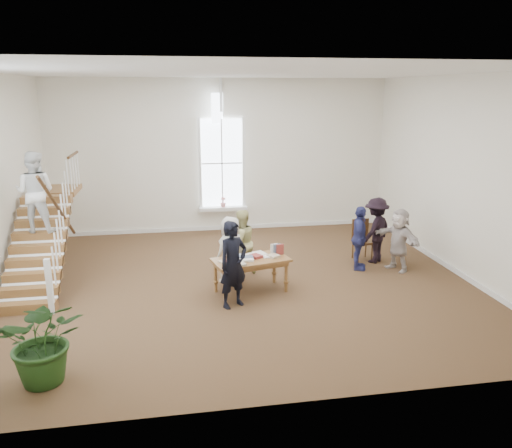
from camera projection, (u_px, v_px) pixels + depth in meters
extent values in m
plane|color=#46301B|center=(244.00, 283.00, 11.11)|extent=(10.00, 10.00, 0.00)
plane|color=silver|center=(222.00, 156.00, 14.81)|extent=(10.00, 0.00, 10.00)
plane|color=silver|center=(295.00, 246.00, 6.24)|extent=(10.00, 0.00, 10.00)
plane|color=silver|center=(461.00, 176.00, 11.34)|extent=(0.00, 9.00, 9.00)
plane|color=white|center=(243.00, 72.00, 9.95)|extent=(10.00, 10.00, 0.00)
cube|color=white|center=(223.00, 208.00, 15.04)|extent=(1.45, 0.28, 0.10)
plane|color=white|center=(222.00, 163.00, 14.81)|extent=(2.60, 0.00, 2.60)
plane|color=white|center=(221.00, 108.00, 14.39)|extent=(0.60, 0.60, 0.85)
cube|color=white|center=(223.00, 228.00, 15.35)|extent=(10.00, 0.04, 0.12)
imported|color=pink|center=(223.00, 202.00, 14.96)|extent=(0.17, 0.17, 0.30)
cube|color=brown|center=(27.00, 307.00, 9.62)|extent=(1.10, 0.30, 0.20)
cube|color=brown|center=(30.00, 291.00, 9.85)|extent=(1.10, 0.30, 0.20)
cube|color=brown|center=(33.00, 276.00, 10.08)|extent=(1.10, 0.30, 0.20)
cube|color=brown|center=(35.00, 262.00, 10.32)|extent=(1.10, 0.30, 0.20)
cube|color=brown|center=(38.00, 249.00, 10.55)|extent=(1.10, 0.30, 0.20)
cube|color=brown|center=(40.00, 236.00, 10.79)|extent=(1.10, 0.30, 0.20)
cube|color=brown|center=(43.00, 223.00, 11.02)|extent=(1.10, 0.30, 0.20)
cube|color=brown|center=(45.00, 211.00, 11.25)|extent=(1.10, 0.30, 0.20)
cube|color=brown|center=(47.00, 200.00, 11.49)|extent=(1.10, 0.30, 0.20)
cube|color=brown|center=(55.00, 191.00, 12.34)|extent=(1.10, 1.20, 0.12)
cube|color=white|center=(49.00, 286.00, 9.44)|extent=(0.10, 0.10, 1.10)
cylinder|color=#351D0E|center=(59.00, 209.00, 10.41)|extent=(0.07, 2.74, 1.86)
imported|color=silver|center=(35.00, 192.00, 10.54)|extent=(0.94, 0.79, 1.72)
cube|color=brown|center=(251.00, 260.00, 10.42)|extent=(1.71, 1.13, 0.05)
cube|color=brown|center=(251.00, 263.00, 10.44)|extent=(1.57, 0.99, 0.10)
cylinder|color=brown|center=(225.00, 286.00, 10.00)|extent=(0.07, 0.07, 0.69)
cylinder|color=brown|center=(286.00, 277.00, 10.52)|extent=(0.07, 0.07, 0.69)
cylinder|color=brown|center=(216.00, 277.00, 10.52)|extent=(0.07, 0.07, 0.69)
cylinder|color=brown|center=(274.00, 268.00, 11.04)|extent=(0.07, 0.07, 0.69)
cube|color=silver|center=(235.00, 261.00, 10.26)|extent=(0.21, 0.20, 0.02)
cube|color=beige|center=(242.00, 261.00, 10.24)|extent=(0.22, 0.23, 0.04)
cube|color=tan|center=(226.00, 262.00, 10.19)|extent=(0.33, 0.34, 0.03)
cube|color=silver|center=(260.00, 254.00, 10.70)|extent=(0.31, 0.35, 0.04)
cube|color=#4C5972|center=(248.00, 258.00, 10.40)|extent=(0.21, 0.19, 0.06)
cube|color=maroon|center=(227.00, 262.00, 10.19)|extent=(0.18, 0.21, 0.03)
cube|color=white|center=(266.00, 256.00, 10.53)|extent=(0.18, 0.23, 0.02)
cube|color=#BFB299|center=(231.00, 261.00, 10.23)|extent=(0.24, 0.25, 0.03)
cube|color=silver|center=(230.00, 265.00, 10.01)|extent=(0.32, 0.33, 0.03)
cube|color=beige|center=(235.00, 262.00, 10.19)|extent=(0.27, 0.29, 0.04)
cube|color=tan|center=(273.00, 256.00, 10.52)|extent=(0.29, 0.30, 0.05)
cube|color=silver|center=(245.00, 256.00, 10.55)|extent=(0.25, 0.27, 0.05)
cube|color=#4C5972|center=(241.00, 256.00, 10.52)|extent=(0.24, 0.26, 0.04)
cube|color=maroon|center=(256.00, 256.00, 10.50)|extent=(0.29, 0.30, 0.05)
cube|color=white|center=(248.00, 260.00, 10.28)|extent=(0.23, 0.19, 0.05)
cube|color=#BFB299|center=(240.00, 263.00, 10.08)|extent=(0.26, 0.34, 0.04)
cube|color=silver|center=(253.00, 255.00, 10.63)|extent=(0.31, 0.31, 0.04)
imported|color=black|center=(233.00, 264.00, 9.69)|extent=(0.76, 0.68, 1.74)
imported|color=beige|center=(231.00, 250.00, 10.93)|extent=(0.88, 0.79, 1.51)
imported|color=#CAC47E|center=(241.00, 242.00, 11.45)|extent=(0.92, 0.84, 1.53)
imported|color=navy|center=(359.00, 238.00, 11.76)|extent=(0.66, 0.98, 1.54)
imported|color=black|center=(376.00, 230.00, 12.27)|extent=(1.20, 1.12, 1.63)
imported|color=beige|center=(399.00, 240.00, 11.72)|extent=(0.95, 1.45, 1.50)
imported|color=#1A3711|center=(44.00, 340.00, 7.17)|extent=(1.26, 1.10, 1.34)
cube|color=#351D0E|center=(363.00, 242.00, 12.48)|extent=(0.46, 0.46, 0.05)
cube|color=#351D0E|center=(360.00, 229.00, 12.60)|extent=(0.44, 0.06, 0.53)
cylinder|color=#351D0E|center=(358.00, 254.00, 12.34)|extent=(0.04, 0.04, 0.46)
cylinder|color=#351D0E|center=(372.00, 253.00, 12.42)|extent=(0.04, 0.04, 0.46)
cylinder|color=#351D0E|center=(353.00, 249.00, 12.68)|extent=(0.04, 0.04, 0.46)
cylinder|color=#351D0E|center=(366.00, 248.00, 12.75)|extent=(0.04, 0.04, 0.46)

